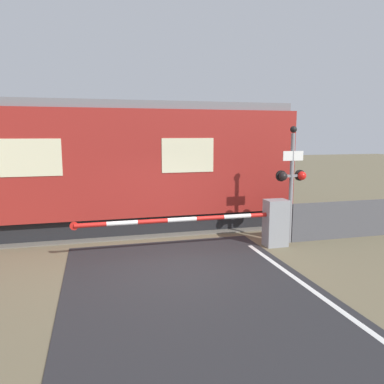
# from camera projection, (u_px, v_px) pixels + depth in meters

# --- Properties ---
(ground_plane) EXTENTS (80.00, 80.00, 0.00)m
(ground_plane) POSITION_uv_depth(u_px,v_px,m) (177.00, 266.00, 8.66)
(ground_plane) COLOR #6B6047
(track_bed) EXTENTS (36.00, 3.20, 0.13)m
(track_bed) POSITION_uv_depth(u_px,v_px,m) (151.00, 225.00, 12.52)
(track_bed) COLOR #666056
(track_bed) RESTS_ON ground_plane
(train) EXTENTS (15.68, 2.85, 3.98)m
(train) POSITION_uv_depth(u_px,v_px,m) (39.00, 167.00, 11.36)
(train) COLOR black
(train) RESTS_ON ground_plane
(crossing_barrier) EXTENTS (5.63, 0.44, 1.28)m
(crossing_barrier) POSITION_uv_depth(u_px,v_px,m) (262.00, 222.00, 10.05)
(crossing_barrier) COLOR gray
(crossing_barrier) RESTS_ON ground_plane
(signal_post) EXTENTS (0.87, 0.26, 3.24)m
(signal_post) POSITION_uv_depth(u_px,v_px,m) (292.00, 177.00, 10.27)
(signal_post) COLOR gray
(signal_post) RESTS_ON ground_plane
(roadside_fence) EXTENTS (3.97, 0.06, 1.10)m
(roadside_fence) POSITION_uv_depth(u_px,v_px,m) (353.00, 219.00, 10.99)
(roadside_fence) COLOR #4C4C51
(roadside_fence) RESTS_ON ground_plane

